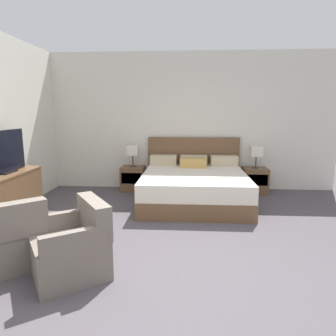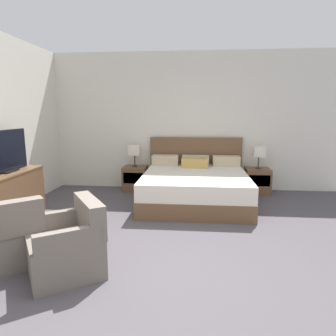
{
  "view_description": "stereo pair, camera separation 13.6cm",
  "coord_description": "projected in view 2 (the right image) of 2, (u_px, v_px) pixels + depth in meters",
  "views": [
    {
      "loc": [
        0.18,
        -2.73,
        1.64
      ],
      "look_at": [
        -0.12,
        2.02,
        0.75
      ],
      "focal_mm": 32.0,
      "sensor_mm": 36.0,
      "label": 1
    },
    {
      "loc": [
        0.32,
        -2.72,
        1.64
      ],
      "look_at": [
        -0.12,
        2.02,
        0.75
      ],
      "focal_mm": 32.0,
      "sensor_mm": 36.0,
      "label": 2
    }
  ],
  "objects": [
    {
      "name": "ground_plane",
      "position": [
        162.0,
        279.0,
        2.99
      ],
      "size": [
        11.02,
        11.02,
        0.0
      ],
      "primitive_type": "plane",
      "color": "#4C474C"
    },
    {
      "name": "wall_back",
      "position": [
        181.0,
        122.0,
        6.35
      ],
      "size": [
        6.61,
        0.06,
        2.87
      ],
      "primitive_type": "cube",
      "color": "silver",
      "rests_on": "ground"
    },
    {
      "name": "bed",
      "position": [
        195.0,
        185.0,
        5.51
      ],
      "size": [
        1.93,
        2.06,
        1.12
      ],
      "color": "brown",
      "rests_on": "ground"
    },
    {
      "name": "nightstand_left",
      "position": [
        135.0,
        178.0,
        6.35
      ],
      "size": [
        0.48,
        0.43,
        0.51
      ],
      "color": "brown",
      "rests_on": "ground"
    },
    {
      "name": "nightstand_right",
      "position": [
        257.0,
        181.0,
        6.12
      ],
      "size": [
        0.48,
        0.43,
        0.51
      ],
      "color": "brown",
      "rests_on": "ground"
    },
    {
      "name": "table_lamp_left",
      "position": [
        135.0,
        151.0,
        6.25
      ],
      "size": [
        0.23,
        0.23,
        0.45
      ],
      "color": "#332D28",
      "rests_on": "nightstand_left"
    },
    {
      "name": "table_lamp_right",
      "position": [
        259.0,
        152.0,
        6.02
      ],
      "size": [
        0.23,
        0.23,
        0.45
      ],
      "color": "#332D28",
      "rests_on": "nightstand_right"
    },
    {
      "name": "dresser",
      "position": [
        8.0,
        197.0,
        4.46
      ],
      "size": [
        0.46,
        1.32,
        0.77
      ],
      "color": "brown",
      "rests_on": "ground"
    },
    {
      "name": "tv",
      "position": [
        6.0,
        152.0,
        4.38
      ],
      "size": [
        0.18,
        0.97,
        0.62
      ],
      "color": "black",
      "rests_on": "dresser"
    },
    {
      "name": "armchair_by_window",
      "position": [
        7.0,
        239.0,
        3.24
      ],
      "size": [
        0.97,
        0.97,
        0.76
      ],
      "color": "#70665B",
      "rests_on": "ground"
    },
    {
      "name": "armchair_companion",
      "position": [
        69.0,
        246.0,
        3.06
      ],
      "size": [
        0.95,
        0.95,
        0.76
      ],
      "color": "#70665B",
      "rests_on": "ground"
    }
  ]
}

